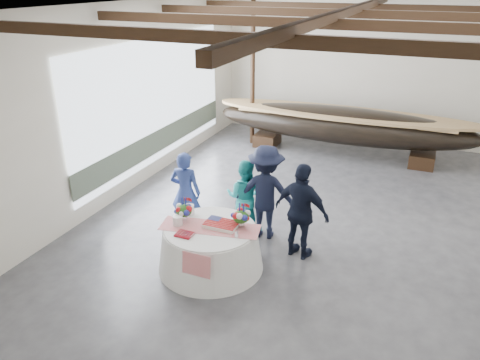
% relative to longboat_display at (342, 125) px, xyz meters
% --- Properties ---
extents(floor, '(10.00, 12.00, 0.01)m').
position_rel_longboat_display_xyz_m(floor, '(0.62, -4.20, -0.94)').
color(floor, '#3D3D42').
rests_on(floor, ground).
extents(wall_back, '(10.00, 0.02, 4.50)m').
position_rel_longboat_display_xyz_m(wall_back, '(0.62, 1.80, 1.31)').
color(wall_back, silver).
rests_on(wall_back, ground).
extents(wall_front, '(10.00, 0.02, 4.50)m').
position_rel_longboat_display_xyz_m(wall_front, '(0.62, -10.20, 1.31)').
color(wall_front, silver).
rests_on(wall_front, ground).
extents(wall_left, '(0.02, 12.00, 4.50)m').
position_rel_longboat_display_xyz_m(wall_left, '(-4.38, -4.20, 1.31)').
color(wall_left, silver).
rests_on(wall_left, ground).
extents(ceiling, '(10.00, 12.00, 0.01)m').
position_rel_longboat_display_xyz_m(ceiling, '(0.62, -4.20, 3.56)').
color(ceiling, white).
rests_on(ceiling, wall_back).
extents(pavilion_structure, '(9.80, 11.76, 4.50)m').
position_rel_longboat_display_xyz_m(pavilion_structure, '(0.62, -3.46, 3.07)').
color(pavilion_structure, black).
rests_on(pavilion_structure, ground).
extents(open_bay, '(0.03, 7.00, 3.20)m').
position_rel_longboat_display_xyz_m(open_bay, '(-4.32, -3.20, 0.89)').
color(open_bay, silver).
rests_on(open_bay, ground).
extents(longboat_display, '(7.83, 1.57, 1.47)m').
position_rel_longboat_display_xyz_m(longboat_display, '(0.00, 0.00, 0.00)').
color(longboat_display, black).
rests_on(longboat_display, ground).
extents(banquet_table, '(1.95, 1.95, 0.84)m').
position_rel_longboat_display_xyz_m(banquet_table, '(-0.98, -6.92, -0.52)').
color(banquet_table, white).
rests_on(banquet_table, ground).
extents(tabletop_items, '(1.88, 0.99, 0.40)m').
position_rel_longboat_display_xyz_m(tabletop_items, '(-1.03, -6.81, 0.05)').
color(tabletop_items, red).
rests_on(tabletop_items, banquet_table).
extents(guest_woman_blue, '(0.70, 0.51, 1.77)m').
position_rel_longboat_display_xyz_m(guest_woman_blue, '(-2.05, -5.88, -0.05)').
color(guest_woman_blue, navy).
rests_on(guest_woman_blue, ground).
extents(guest_woman_teal, '(0.85, 0.69, 1.61)m').
position_rel_longboat_display_xyz_m(guest_woman_teal, '(-0.92, -5.42, -0.13)').
color(guest_woman_teal, teal).
rests_on(guest_woman_teal, ground).
extents(guest_man_left, '(1.39, 0.96, 1.98)m').
position_rel_longboat_display_xyz_m(guest_man_left, '(-0.45, -5.44, 0.05)').
color(guest_man_left, black).
rests_on(guest_man_left, ground).
extents(guest_man_right, '(1.20, 0.73, 1.91)m').
position_rel_longboat_display_xyz_m(guest_man_right, '(0.44, -5.91, 0.02)').
color(guest_man_right, black).
rests_on(guest_man_right, ground).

